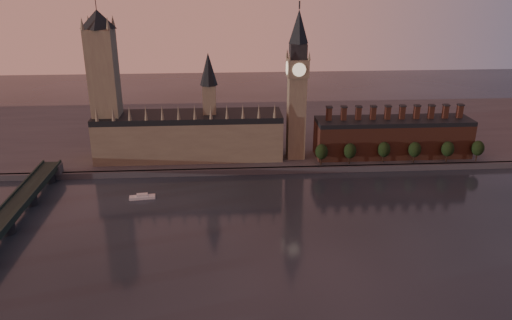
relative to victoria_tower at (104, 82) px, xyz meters
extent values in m
plane|color=black|center=(120.00, -115.00, -59.09)|extent=(900.00, 900.00, 0.00)
cube|color=#48484D|center=(120.00, -25.00, -57.09)|extent=(900.00, 4.00, 4.00)
cube|color=#48484D|center=(120.00, 65.00, -57.09)|extent=(900.00, 180.00, 4.00)
cube|color=#7C7458|center=(55.00, 0.00, -41.09)|extent=(130.00, 30.00, 28.00)
cube|color=black|center=(55.00, 0.00, -25.09)|extent=(130.00, 30.00, 4.00)
cube|color=#7C7458|center=(70.00, 0.00, -15.09)|extent=(9.00, 9.00, 24.00)
cone|color=black|center=(70.00, 0.00, 7.91)|extent=(12.00, 12.00, 22.00)
cone|color=#7C7458|center=(-4.00, -14.00, -18.09)|extent=(2.60, 2.60, 10.00)
cone|color=#7C7458|center=(6.73, -14.00, -18.09)|extent=(2.60, 2.60, 10.00)
cone|color=#7C7458|center=(17.45, -14.00, -18.09)|extent=(2.60, 2.60, 10.00)
cone|color=#7C7458|center=(28.18, -14.00, -18.09)|extent=(2.60, 2.60, 10.00)
cone|color=#7C7458|center=(38.91, -14.00, -18.09)|extent=(2.60, 2.60, 10.00)
cone|color=#7C7458|center=(49.64, -14.00, -18.09)|extent=(2.60, 2.60, 10.00)
cone|color=#7C7458|center=(60.36, -14.00, -18.09)|extent=(2.60, 2.60, 10.00)
cone|color=#7C7458|center=(71.09, -14.00, -18.09)|extent=(2.60, 2.60, 10.00)
cone|color=#7C7458|center=(81.82, -14.00, -18.09)|extent=(2.60, 2.60, 10.00)
cone|color=#7C7458|center=(92.55, -14.00, -18.09)|extent=(2.60, 2.60, 10.00)
cone|color=#7C7458|center=(103.27, -14.00, -18.09)|extent=(2.60, 2.60, 10.00)
cone|color=#7C7458|center=(114.00, -14.00, -18.09)|extent=(2.60, 2.60, 10.00)
cube|color=#7C7458|center=(0.00, 0.00, -10.09)|extent=(18.00, 18.00, 90.00)
cone|color=black|center=(0.00, 0.00, 40.91)|extent=(24.00, 24.00, 12.00)
cylinder|color=#232326|center=(0.00, 0.00, 46.91)|extent=(0.50, 0.50, 12.00)
cone|color=#7C7458|center=(-8.00, -8.00, 38.91)|extent=(3.00, 3.00, 8.00)
cone|color=#7C7458|center=(8.00, -8.00, 38.91)|extent=(3.00, 3.00, 8.00)
cone|color=#7C7458|center=(-8.00, 8.00, 38.91)|extent=(3.00, 3.00, 8.00)
cone|color=#7C7458|center=(8.00, 8.00, 38.91)|extent=(3.00, 3.00, 8.00)
cube|color=#7C7458|center=(130.00, -5.00, -26.09)|extent=(12.00, 12.00, 58.00)
cube|color=#7C7458|center=(130.00, -5.00, 8.91)|extent=(14.00, 14.00, 12.00)
cube|color=#232326|center=(130.00, -5.00, 19.91)|extent=(11.00, 11.00, 10.00)
cone|color=black|center=(130.00, -5.00, 35.91)|extent=(13.00, 13.00, 22.00)
cylinder|color=#232326|center=(130.00, -5.00, 49.41)|extent=(1.00, 1.00, 5.00)
cylinder|color=beige|center=(130.00, -12.20, 8.91)|extent=(9.00, 0.50, 9.00)
cylinder|color=beige|center=(130.00, 2.20, 8.91)|extent=(9.00, 0.50, 9.00)
cylinder|color=beige|center=(122.80, -5.00, 8.91)|extent=(0.50, 9.00, 9.00)
cylinder|color=beige|center=(137.20, -5.00, 8.91)|extent=(0.50, 9.00, 9.00)
cone|color=#7C7458|center=(123.50, -11.50, 17.91)|extent=(2.00, 2.00, 6.00)
cone|color=#7C7458|center=(136.50, -11.50, 17.91)|extent=(2.00, 2.00, 6.00)
cone|color=#7C7458|center=(123.50, 1.50, 17.91)|extent=(2.00, 2.00, 6.00)
cone|color=#7C7458|center=(136.50, 1.50, 17.91)|extent=(2.00, 2.00, 6.00)
cube|color=brown|center=(200.00, -5.00, -43.09)|extent=(110.00, 25.00, 24.00)
cube|color=black|center=(200.00, -5.00, -29.59)|extent=(110.00, 25.00, 3.00)
cube|color=brown|center=(153.00, -5.00, -23.59)|extent=(3.50, 3.50, 9.00)
cube|color=#232326|center=(153.00, -5.00, -18.59)|extent=(4.20, 4.20, 1.00)
cube|color=brown|center=(163.44, -5.00, -23.59)|extent=(3.50, 3.50, 9.00)
cube|color=#232326|center=(163.44, -5.00, -18.59)|extent=(4.20, 4.20, 1.00)
cube|color=brown|center=(173.89, -5.00, -23.59)|extent=(3.50, 3.50, 9.00)
cube|color=#232326|center=(173.89, -5.00, -18.59)|extent=(4.20, 4.20, 1.00)
cube|color=brown|center=(184.33, -5.00, -23.59)|extent=(3.50, 3.50, 9.00)
cube|color=#232326|center=(184.33, -5.00, -18.59)|extent=(4.20, 4.20, 1.00)
cube|color=brown|center=(194.78, -5.00, -23.59)|extent=(3.50, 3.50, 9.00)
cube|color=#232326|center=(194.78, -5.00, -18.59)|extent=(4.20, 4.20, 1.00)
cube|color=brown|center=(205.22, -5.00, -23.59)|extent=(3.50, 3.50, 9.00)
cube|color=#232326|center=(205.22, -5.00, -18.59)|extent=(4.20, 4.20, 1.00)
cube|color=brown|center=(215.67, -5.00, -23.59)|extent=(3.50, 3.50, 9.00)
cube|color=#232326|center=(215.67, -5.00, -18.59)|extent=(4.20, 4.20, 1.00)
cube|color=brown|center=(226.11, -5.00, -23.59)|extent=(3.50, 3.50, 9.00)
cube|color=#232326|center=(226.11, -5.00, -18.59)|extent=(4.20, 4.20, 1.00)
cube|color=brown|center=(236.56, -5.00, -23.59)|extent=(3.50, 3.50, 9.00)
cube|color=#232326|center=(236.56, -5.00, -18.59)|extent=(4.20, 4.20, 1.00)
cube|color=brown|center=(247.00, -5.00, -23.59)|extent=(3.50, 3.50, 9.00)
cube|color=#232326|center=(247.00, -5.00, -18.59)|extent=(4.20, 4.20, 1.00)
cylinder|color=black|center=(145.75, -21.26, -52.09)|extent=(0.80, 0.80, 6.00)
ellipsoid|color=black|center=(145.75, -21.26, -45.59)|extent=(8.60, 8.60, 10.75)
cylinder|color=black|center=(165.51, -20.97, -52.09)|extent=(0.80, 0.80, 6.00)
ellipsoid|color=black|center=(165.51, -20.97, -45.59)|extent=(8.60, 8.60, 10.75)
cylinder|color=black|center=(189.71, -19.63, -52.09)|extent=(0.80, 0.80, 6.00)
ellipsoid|color=black|center=(189.71, -19.63, -45.59)|extent=(8.60, 8.60, 10.75)
cylinder|color=black|center=(210.84, -21.16, -52.09)|extent=(0.80, 0.80, 6.00)
ellipsoid|color=black|center=(210.84, -21.16, -45.59)|extent=(8.60, 8.60, 10.75)
cylinder|color=black|center=(234.16, -21.47, -52.09)|extent=(0.80, 0.80, 6.00)
ellipsoid|color=black|center=(234.16, -21.47, -45.59)|extent=(8.60, 8.60, 10.75)
cylinder|color=black|center=(255.74, -21.30, -52.09)|extent=(0.80, 0.80, 6.00)
ellipsoid|color=black|center=(255.74, -21.30, -45.59)|extent=(8.60, 8.60, 10.75)
cube|color=#48484D|center=(-35.00, -25.00, -52.09)|extent=(14.00, 8.00, 6.00)
cylinder|color=#232326|center=(-35.00, -98.00, -55.21)|extent=(8.00, 8.00, 7.75)
cylinder|color=#232326|center=(-35.00, -64.00, -55.21)|extent=(8.00, 8.00, 7.75)
cylinder|color=#232326|center=(-35.00, -30.00, -55.21)|extent=(8.00, 8.00, 7.75)
cube|color=silver|center=(29.35, -59.79, -58.21)|extent=(15.71, 6.03, 1.75)
cube|color=silver|center=(29.35, -59.79, -56.68)|extent=(6.89, 3.98, 1.31)
camera|label=1|loc=(80.04, -337.42, 70.32)|focal=35.00mm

